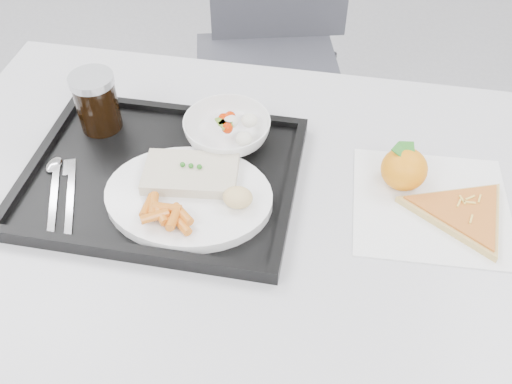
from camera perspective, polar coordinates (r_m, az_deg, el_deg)
The scene contains 14 objects.
table at distance 0.97m, azimuth 0.51°, elevation -4.34°, with size 1.20×0.80×0.75m.
chair at distance 1.75m, azimuth 1.71°, elevation 15.49°, with size 0.51×0.51×0.93m.
tray at distance 0.97m, azimuth -9.35°, elevation 1.50°, with size 0.45×0.35×0.03m.
dinner_plate at distance 0.92m, azimuth -6.75°, elevation -0.46°, with size 0.27×0.27×0.02m.
fish_fillet at distance 0.93m, azimuth -6.54°, elevation 1.85°, with size 0.16×0.11×0.03m.
bread_roll at distance 0.87m, azimuth -1.84°, elevation -0.54°, with size 0.05×0.05×0.03m.
salad_bowl at distance 1.00m, azimuth -2.90°, elevation 6.15°, with size 0.15×0.15×0.05m.
cola_glass at distance 1.05m, azimuth -15.67°, elevation 8.75°, with size 0.08×0.08×0.11m.
cutlery at distance 0.99m, azimuth -19.01°, elevation 0.74°, with size 0.11×0.17×0.01m.
napkin at distance 0.97m, azimuth 17.09°, elevation -1.28°, with size 0.26×0.25×0.00m.
tangerine at distance 0.97m, azimuth 14.60°, elevation 2.26°, with size 0.10×0.10×0.07m.
pizza_slice at distance 0.96m, azimuth 20.00°, elevation -1.98°, with size 0.24×0.24×0.02m.
carrot_pile at distance 0.87m, azimuth -9.05°, elevation -2.13°, with size 0.09×0.07×0.02m.
salad_contents at distance 1.00m, azimuth -2.04°, elevation 6.76°, with size 0.07×0.08×0.02m.
Camera 1 is at (0.10, -0.31, 1.44)m, focal length 40.00 mm.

